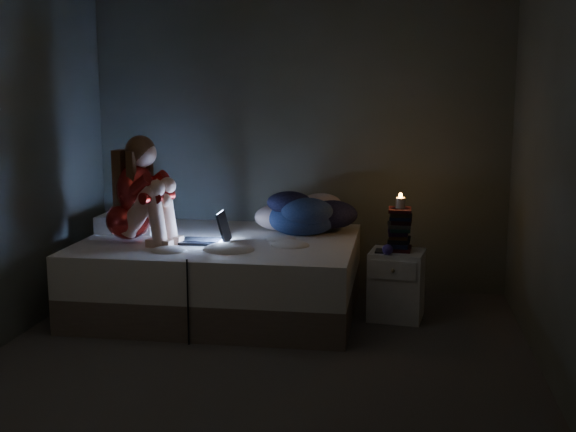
% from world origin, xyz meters
% --- Properties ---
extents(floor, '(3.60, 3.80, 0.02)m').
position_xyz_m(floor, '(0.00, 0.00, -0.01)').
color(floor, '#403D3A').
rests_on(floor, ground).
extents(wall_back, '(3.60, 0.02, 2.60)m').
position_xyz_m(wall_back, '(0.00, 1.91, 1.30)').
color(wall_back, '#43483B').
rests_on(wall_back, ground).
extents(wall_front, '(3.60, 0.02, 2.60)m').
position_xyz_m(wall_front, '(0.00, -1.91, 1.30)').
color(wall_front, '#43483B').
rests_on(wall_front, ground).
extents(wall_right, '(0.02, 3.80, 2.60)m').
position_xyz_m(wall_right, '(1.81, 0.00, 1.30)').
color(wall_right, '#43483B').
rests_on(wall_right, ground).
extents(bed, '(2.12, 1.59, 0.58)m').
position_xyz_m(bed, '(-0.51, 1.10, 0.29)').
color(bed, silver).
rests_on(bed, ground).
extents(pillow, '(0.48, 0.34, 0.14)m').
position_xyz_m(pillow, '(-1.33, 1.28, 0.65)').
color(pillow, silver).
rests_on(pillow, bed).
extents(woman, '(0.57, 0.44, 0.83)m').
position_xyz_m(woman, '(-1.17, 0.87, 1.00)').
color(woman, '#700001').
rests_on(woman, bed).
extents(laptop, '(0.37, 0.27, 0.26)m').
position_xyz_m(laptop, '(-0.59, 0.94, 0.71)').
color(laptop, black).
rests_on(laptop, bed).
extents(clothes_pile, '(0.63, 0.52, 0.36)m').
position_xyz_m(clothes_pile, '(0.10, 1.45, 0.76)').
color(clothes_pile, navy).
rests_on(clothes_pile, bed).
extents(nightstand, '(0.44, 0.40, 0.53)m').
position_xyz_m(nightstand, '(0.88, 1.10, 0.27)').
color(nightstand, silver).
rests_on(nightstand, ground).
extents(book_stack, '(0.19, 0.25, 0.31)m').
position_xyz_m(book_stack, '(0.89, 1.14, 0.69)').
color(book_stack, black).
rests_on(book_stack, nightstand).
extents(candle, '(0.07, 0.07, 0.08)m').
position_xyz_m(candle, '(0.89, 1.14, 0.88)').
color(candle, beige).
rests_on(candle, book_stack).
extents(phone, '(0.08, 0.15, 0.01)m').
position_xyz_m(phone, '(0.76, 1.05, 0.54)').
color(phone, black).
rests_on(phone, nightstand).
extents(blue_orb, '(0.08, 0.08, 0.08)m').
position_xyz_m(blue_orb, '(0.83, 0.96, 0.57)').
color(blue_orb, '#453297').
rests_on(blue_orb, nightstand).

